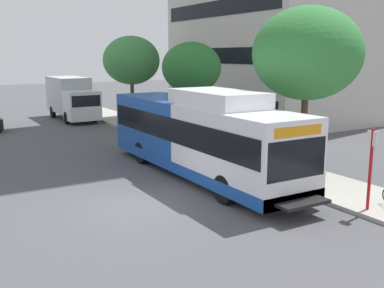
{
  "coord_description": "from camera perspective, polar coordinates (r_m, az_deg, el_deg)",
  "views": [
    {
      "loc": [
        -5.84,
        -13.32,
        4.99
      ],
      "look_at": [
        2.88,
        1.41,
        1.6
      ],
      "focal_mm": 42.37,
      "sensor_mm": 36.0,
      "label": 1
    }
  ],
  "objects": [
    {
      "name": "street_tree_mid_block",
      "position": [
        26.74,
        -0.06,
        9.58
      ],
      "size": [
        3.47,
        3.47,
        5.58
      ],
      "color": "#4C3823",
      "rests_on": "sidewalk_curb"
    },
    {
      "name": "transit_bus",
      "position": [
        18.65,
        0.9,
        1.05
      ],
      "size": [
        2.58,
        12.25,
        3.65
      ],
      "color": "white",
      "rests_on": "ground"
    },
    {
      "name": "sidewalk_curb",
      "position": [
        23.71,
        2.89,
        -0.79
      ],
      "size": [
        3.0,
        56.0,
        0.14
      ],
      "primitive_type": "cube",
      "color": "#A8A399",
      "rests_on": "ground"
    },
    {
      "name": "street_tree_near_stop",
      "position": [
        19.3,
        14.29,
        10.96
      ],
      "size": [
        4.46,
        4.46,
        6.79
      ],
      "color": "#4C3823",
      "rests_on": "sidewalk_curb"
    },
    {
      "name": "ground_plane",
      "position": [
        22.66,
        -14.96,
        -1.9
      ],
      "size": [
        120.0,
        120.0,
        0.0
      ],
      "primitive_type": "plane",
      "color": "#4C4C51"
    },
    {
      "name": "box_truck_background",
      "position": [
        36.49,
        -14.93,
        5.72
      ],
      "size": [
        2.32,
        7.01,
        3.25
      ],
      "color": "silver",
      "rests_on": "ground"
    },
    {
      "name": "bus_stop_sign_pole",
      "position": [
        15.22,
        21.58,
        -2.28
      ],
      "size": [
        0.1,
        0.36,
        2.6
      ],
      "color": "red",
      "rests_on": "sidewalk_curb"
    },
    {
      "name": "street_tree_far_block",
      "position": [
        35.05,
        -7.64,
        10.39
      ],
      "size": [
        4.28,
        4.28,
        6.24
      ],
      "color": "#4C3823",
      "rests_on": "sidewalk_curb"
    }
  ]
}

